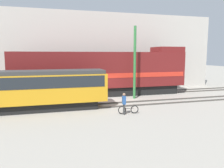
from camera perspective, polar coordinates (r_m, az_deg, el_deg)
ground_plane at (r=21.20m, az=-0.86°, el=-4.57°), size 120.00×120.00×0.00m
track_near at (r=19.50m, az=0.48°, el=-5.43°), size 60.00×1.51×0.14m
track_far at (r=24.26m, az=-2.80°, el=-2.84°), size 60.00×1.51×0.14m
building_backdrop at (r=30.32m, az=-5.64°, el=8.33°), size 32.84×6.00×9.73m
freight_locomotive at (r=23.99m, az=-2.33°, el=2.93°), size 18.77×3.04×5.38m
streetcar at (r=18.56m, az=-21.78°, el=-1.05°), size 12.88×2.54×3.24m
bicycle at (r=16.83m, az=4.30°, el=-6.71°), size 1.61×0.44×0.69m
person at (r=16.43m, az=3.16°, el=-4.62°), size 0.24×0.37×1.65m
utility_pole_left at (r=22.33m, az=5.95°, el=5.52°), size 0.26×0.26×7.34m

